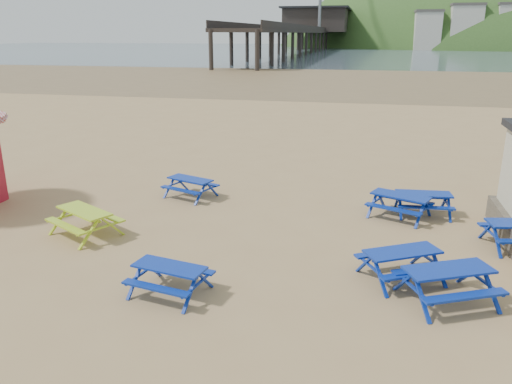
# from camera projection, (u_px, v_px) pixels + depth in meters

# --- Properties ---
(ground) EXTENTS (400.00, 400.00, 0.00)m
(ground) POSITION_uv_depth(u_px,v_px,m) (250.00, 243.00, 13.83)
(ground) COLOR tan
(ground) RESTS_ON ground
(wet_sand) EXTENTS (400.00, 400.00, 0.00)m
(wet_sand) POSITION_uv_depth(u_px,v_px,m) (347.00, 78.00, 64.95)
(wet_sand) COLOR olive
(wet_sand) RESTS_ON ground
(sea) EXTENTS (400.00, 400.00, 0.00)m
(sea) POSITION_uv_depth(u_px,v_px,m) (364.00, 50.00, 171.84)
(sea) COLOR #455663
(sea) RESTS_ON ground
(picnic_table_blue_a) EXTENTS (1.98, 1.79, 0.68)m
(picnic_table_blue_a) POSITION_uv_depth(u_px,v_px,m) (191.00, 188.00, 17.59)
(picnic_table_blue_a) COLOR #050B92
(picnic_table_blue_a) RESTS_ON ground
(picnic_table_blue_b) EXTENTS (2.18, 2.00, 0.74)m
(picnic_table_blue_b) POSITION_uv_depth(u_px,v_px,m) (400.00, 206.00, 15.65)
(picnic_table_blue_b) COLOR #050B92
(picnic_table_blue_b) RESTS_ON ground
(picnic_table_blue_d) EXTENTS (1.84, 1.59, 0.68)m
(picnic_table_blue_d) POSITION_uv_depth(u_px,v_px,m) (170.00, 280.00, 11.03)
(picnic_table_blue_d) COLOR #050B92
(picnic_table_blue_d) RESTS_ON ground
(picnic_table_blue_e) EXTENTS (2.34, 2.17, 0.79)m
(picnic_table_blue_e) POSITION_uv_depth(u_px,v_px,m) (447.00, 285.00, 10.69)
(picnic_table_blue_e) COLOR #050B92
(picnic_table_blue_e) RESTS_ON ground
(picnic_table_blue_f) EXTENTS (2.23, 2.11, 0.74)m
(picnic_table_blue_f) POSITION_uv_depth(u_px,v_px,m) (401.00, 265.00, 11.66)
(picnic_table_blue_f) COLOR #050B92
(picnic_table_blue_f) RESTS_ON ground
(picnic_table_yellow) EXTENTS (2.31, 2.16, 0.77)m
(picnic_table_yellow) POSITION_uv_depth(u_px,v_px,m) (85.00, 222.00, 14.25)
(picnic_table_yellow) COLOR #C1D51F
(picnic_table_yellow) RESTS_ON ground
(pier) EXTENTS (24.00, 220.00, 39.29)m
(pier) POSITION_uv_depth(u_px,v_px,m) (315.00, 34.00, 181.60)
(pier) COLOR black
(pier) RESTS_ON ground
(picnic_table_blue_g) EXTENTS (1.82, 1.52, 0.72)m
(picnic_table_blue_g) POSITION_uv_depth(u_px,v_px,m) (423.00, 204.00, 15.90)
(picnic_table_blue_g) COLOR #050B92
(picnic_table_blue_g) RESTS_ON ground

